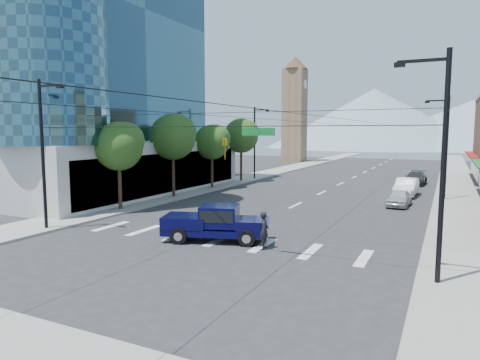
{
  "coord_description": "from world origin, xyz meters",
  "views": [
    {
      "loc": [
        10.93,
        -18.73,
        5.95
      ],
      "look_at": [
        -0.48,
        4.7,
        3.0
      ],
      "focal_mm": 32.0,
      "sensor_mm": 36.0,
      "label": 1
    }
  ],
  "objects_px": {
    "parked_car_mid": "(406,187)",
    "parked_car_far": "(415,178)",
    "pickup_truck": "(215,222)",
    "parked_car_near": "(399,198)",
    "pedestrian": "(264,230)"
  },
  "relations": [
    {
      "from": "parked_car_near",
      "to": "parked_car_mid",
      "type": "distance_m",
      "value": 6.21
    },
    {
      "from": "parked_car_mid",
      "to": "pedestrian",
      "type": "bearing_deg",
      "value": -100.24
    },
    {
      "from": "pickup_truck",
      "to": "pedestrian",
      "type": "relative_size",
      "value": 3.2
    },
    {
      "from": "pickup_truck",
      "to": "parked_car_mid",
      "type": "bearing_deg",
      "value": 52.12
    },
    {
      "from": "pickup_truck",
      "to": "pedestrian",
      "type": "xyz_separation_m",
      "value": [
        3.04,
        -0.33,
        -0.06
      ]
    },
    {
      "from": "pedestrian",
      "to": "parked_car_mid",
      "type": "distance_m",
      "value": 23.02
    },
    {
      "from": "parked_car_mid",
      "to": "parked_car_far",
      "type": "height_order",
      "value": "parked_car_mid"
    },
    {
      "from": "pedestrian",
      "to": "parked_car_far",
      "type": "height_order",
      "value": "pedestrian"
    },
    {
      "from": "pedestrian",
      "to": "parked_car_near",
      "type": "bearing_deg",
      "value": -39.3
    },
    {
      "from": "pedestrian",
      "to": "parked_car_near",
      "type": "height_order",
      "value": "pedestrian"
    },
    {
      "from": "pedestrian",
      "to": "parked_car_far",
      "type": "bearing_deg",
      "value": -31.6
    },
    {
      "from": "pickup_truck",
      "to": "parked_car_near",
      "type": "relative_size",
      "value": 1.55
    },
    {
      "from": "parked_car_mid",
      "to": "parked_car_far",
      "type": "xyz_separation_m",
      "value": [
        0.17,
        9.45,
        -0.09
      ]
    },
    {
      "from": "pickup_truck",
      "to": "parked_car_near",
      "type": "height_order",
      "value": "pickup_truck"
    },
    {
      "from": "pickup_truck",
      "to": "parked_car_mid",
      "type": "distance_m",
      "value": 23.54
    }
  ]
}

